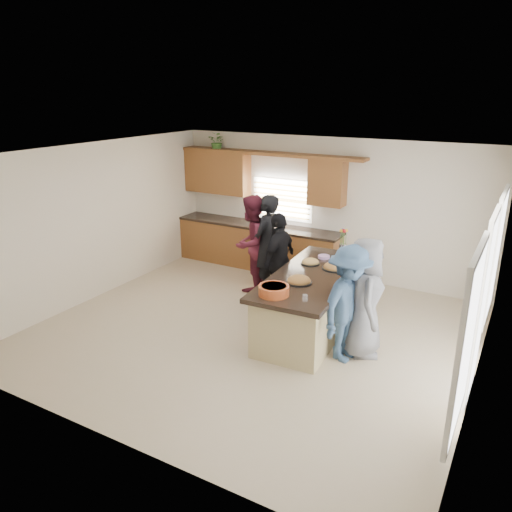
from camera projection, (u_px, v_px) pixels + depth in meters
The scene contains 18 objects.
floor at pixel (253, 331), 7.96m from camera, with size 6.50×6.50×0.00m, color #C4AF92.
room_shell at pixel (253, 216), 7.35m from camera, with size 6.52×6.02×2.81m.
back_cabinetry at pixel (257, 225), 10.60m from camera, with size 4.08×0.66×2.46m.
right_wall_glazing at pixel (483, 296), 5.92m from camera, with size 0.06×4.00×2.25m.
island at pixel (312, 304), 7.88m from camera, with size 1.29×2.76×0.95m.
platter_front at pixel (299, 281), 7.38m from camera, with size 0.39×0.39×0.16m.
platter_mid at pixel (334, 267), 7.93m from camera, with size 0.39×0.39×0.16m.
platter_back at pixel (310, 262), 8.16m from camera, with size 0.32×0.32×0.13m.
salad_bowl at pixel (274, 290), 6.92m from camera, with size 0.43×0.43×0.14m.
clear_cup at pixel (305, 298), 6.74m from camera, with size 0.07×0.07×0.09m, color white.
plate_stack at pixel (324, 257), 8.45m from camera, with size 0.20×0.20×0.04m, color #C896DA.
flower_vase at pixel (343, 241), 8.68m from camera, with size 0.14×0.14×0.42m.
potted_plant at pixel (217, 142), 10.61m from camera, with size 0.36×0.31×0.40m, color #467F33.
woman_left_back at pixel (267, 245), 9.22m from camera, with size 0.68×0.45×1.87m, color black.
woman_left_mid at pixel (251, 243), 9.37m from camera, with size 0.89×0.69×1.83m, color maroon.
woman_left_front at pixel (279, 260), 8.72m from camera, with size 0.98×0.41×1.68m, color black.
woman_right_back at pixel (349, 304), 6.91m from camera, with size 1.10×0.63×1.70m, color #345073.
woman_right_front at pixel (364, 297), 7.05m from camera, with size 0.85×0.56×1.75m, color slate.
Camera 1 is at (3.55, -6.21, 3.69)m, focal length 35.00 mm.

